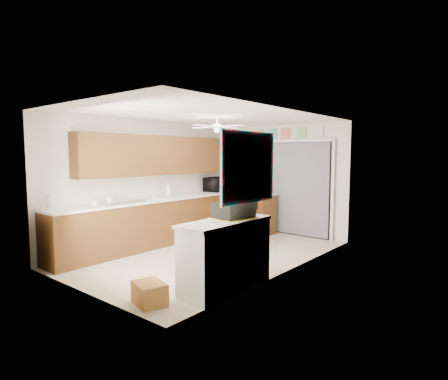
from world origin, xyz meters
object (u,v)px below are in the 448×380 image
Objects in this scene: man at (241,206)px; cup at (94,204)px; suitcase at (234,210)px; dog at (229,239)px; navy_crate at (195,281)px; microwave at (217,184)px; soap_bottle at (168,190)px; paper_towel_roll at (49,202)px; cardboard_box at (149,293)px.

cup is at bearing 177.75° from man.
dog is at bearing 137.77° from suitcase.
suitcase is at bearing 54.50° from navy_crate.
microwave reaches higher than suitcase.
cup is at bearing -85.46° from soap_bottle.
paper_towel_roll is at bearing -105.68° from cup.
cardboard_box is at bearing -46.04° from soap_bottle.
suitcase is at bearing -70.90° from dog.
cardboard_box is at bearing -160.64° from microwave.
paper_towel_roll reaches higher than navy_crate.
microwave is 1.53m from soap_bottle.
suitcase is (2.66, -2.74, -0.06)m from microwave.
microwave is 4.00m from paper_towel_roll.
suitcase is at bearing -24.29° from soap_bottle.
microwave is 0.40× the size of man.
navy_crate is at bearing 3.51° from cup.
soap_bottle is 0.98× the size of navy_crate.
cup is at bearing -176.49° from navy_crate.
cardboard_box is 0.28× the size of man.
microwave is 1.97× the size of navy_crate.
soap_bottle is at bearing 133.96° from cardboard_box.
paper_towel_roll is (-0.08, -4.00, -0.04)m from microwave.
paper_towel_roll is 2.72m from navy_crate.
man reaches higher than navy_crate.
navy_crate is 2.91m from man.
microwave reaches higher than cup.
dog is (1.43, 0.26, -0.89)m from soap_bottle.
microwave reaches higher than navy_crate.
soap_bottle is 1.21× the size of paper_towel_roll.
microwave is 4.91× the size of cup.
cardboard_box is at bearing -92.47° from navy_crate.
cup is 0.08× the size of man.
suitcase is 0.99× the size of dog.
dog is (1.29, 2.05, -0.79)m from cup.
cardboard_box reaches higher than navy_crate.
man is 0.90m from dog.
paper_towel_roll is at bearing -161.46° from navy_crate.
cup is 0.29× the size of cardboard_box.
man is 2.97× the size of dog.
suitcase is 1.18× the size of cardboard_box.
suitcase reaches higher than navy_crate.
man is (-1.15, 2.59, 0.67)m from navy_crate.
microwave is 4.08m from navy_crate.
navy_crate is at bearing -35.06° from soap_bottle.
soap_bottle reaches higher than cardboard_box.
man is (1.22, 0.93, -0.33)m from soap_bottle.
soap_bottle is 0.59× the size of dog.
navy_crate is at bearing -154.67° from microwave.
paper_towel_roll is at bearing -139.90° from dog.
suitcase is (2.69, -1.21, -0.04)m from soap_bottle.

